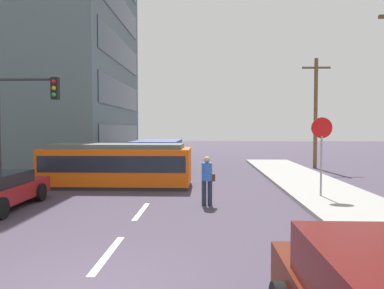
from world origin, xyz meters
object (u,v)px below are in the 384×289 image
(pedestrian_crossing, at_px, (207,178))
(utility_pole_mid, at_px, (316,111))
(city_bus, at_px, (158,154))
(streetcar_tram, at_px, (118,165))
(traffic_light_mast, at_px, (23,111))
(stop_sign, at_px, (322,140))

(pedestrian_crossing, bearing_deg, utility_pole_mid, 59.40)
(city_bus, bearing_deg, pedestrian_crossing, -72.52)
(streetcar_tram, bearing_deg, city_bus, 77.58)
(city_bus, xyz_separation_m, utility_pole_mid, (9.94, 2.82, 2.65))
(traffic_light_mast, distance_m, utility_pole_mid, 17.57)
(city_bus, height_order, traffic_light_mast, traffic_light_mast)
(stop_sign, xyz_separation_m, utility_pole_mid, (2.88, 10.73, 1.55))
(pedestrian_crossing, relative_size, stop_sign, 0.58)
(city_bus, relative_size, stop_sign, 1.84)
(city_bus, bearing_deg, streetcar_tram, -102.42)
(streetcar_tram, xyz_separation_m, utility_pole_mid, (11.07, 7.98, 2.75))
(traffic_light_mast, height_order, utility_pole_mid, utility_pole_mid)
(utility_pole_mid, bearing_deg, traffic_light_mast, -143.62)
(streetcar_tram, distance_m, city_bus, 5.29)
(streetcar_tram, bearing_deg, pedestrian_crossing, -44.64)
(city_bus, distance_m, utility_pole_mid, 10.66)
(traffic_light_mast, bearing_deg, streetcar_tram, 38.49)
(traffic_light_mast, bearing_deg, stop_sign, -1.61)
(city_bus, xyz_separation_m, traffic_light_mast, (-4.20, -7.60, 2.20))
(city_bus, relative_size, pedestrian_crossing, 3.18)
(pedestrian_crossing, xyz_separation_m, utility_pole_mid, (7.06, 11.94, 2.80))
(city_bus, xyz_separation_m, stop_sign, (7.06, -7.92, 1.11))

